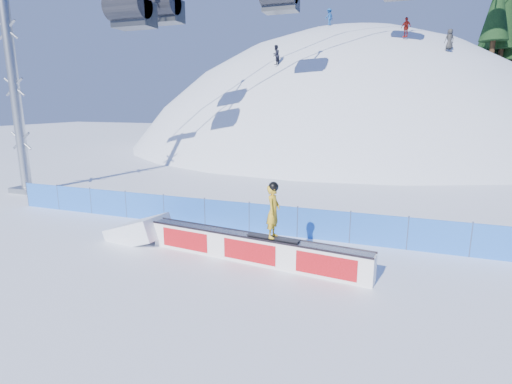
% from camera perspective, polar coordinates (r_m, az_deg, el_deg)
% --- Properties ---
extents(ground, '(160.00, 160.00, 0.00)m').
position_cam_1_polar(ground, '(12.98, -12.50, -10.91)').
color(ground, white).
rests_on(ground, ground).
extents(snow_hill, '(64.00, 64.00, 64.00)m').
position_cam_1_polar(snow_hill, '(57.24, 12.02, -11.53)').
color(snow_hill, silver).
rests_on(snow_hill, ground).
extents(safety_fence, '(22.05, 0.05, 1.30)m').
position_cam_1_polar(safety_fence, '(16.51, -4.22, -3.29)').
color(safety_fence, blue).
rests_on(safety_fence, ground).
extents(rail_box, '(7.83, 1.45, 0.94)m').
position_cam_1_polar(rail_box, '(13.16, -0.48, -8.09)').
color(rail_box, white).
rests_on(rail_box, ground).
extents(snow_ramp, '(2.47, 1.71, 1.45)m').
position_cam_1_polar(snow_ramp, '(16.02, -16.31, -6.54)').
color(snow_ramp, white).
rests_on(snow_ramp, ground).
extents(snowboarder, '(1.76, 0.62, 1.82)m').
position_cam_1_polar(snowboarder, '(12.43, 2.48, -2.70)').
color(snowboarder, black).
rests_on(snowboarder, rail_box).
extents(distant_skiers, '(14.67, 11.92, 6.54)m').
position_cam_1_polar(distant_skiers, '(40.62, 13.89, 21.29)').
color(distant_skiers, black).
rests_on(distant_skiers, ground).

